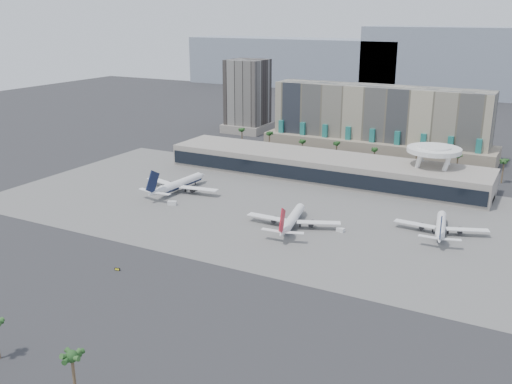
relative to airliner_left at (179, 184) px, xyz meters
The scene contains 15 objects.
ground 75.82m from the airliner_left, 45.43° to the right, with size 900.00×900.00×0.00m, color #232326.
apron_pad 53.29m from the airliner_left, ahead, with size 260.00×130.00×0.06m, color #5B5B59.
mountain_ridge 424.67m from the airliner_left, 78.98° to the left, with size 680.00×60.00×70.00m.
hotel 136.63m from the airliner_left, 62.34° to the left, with size 140.00×30.00×42.00m.
office_tower 153.13m from the airliner_left, 105.99° to the left, with size 30.00×30.00×52.00m.
terminal 77.17m from the airliner_left, 46.44° to the left, with size 170.00×32.50×14.50m.
saucer_structure 125.53m from the airliner_left, 29.85° to the left, with size 26.00×26.00×21.89m.
palm_row 109.32m from the airliner_left, 56.55° to the left, with size 157.80×2.80×13.10m.
airliner_left is the anchor object (origin of this frame).
airliner_centre 71.63m from the airliner_left, 14.66° to the right, with size 38.74×40.25×14.03m.
airliner_right 124.23m from the airliner_left, ahead, with size 36.25×37.59×13.04m.
service_vehicle_a 20.77m from the airliner_left, 63.17° to the right, with size 3.95×1.93×1.93m, color silver.
service_vehicle_b 89.65m from the airliner_left, ahead, with size 3.15×1.80×1.62m, color silver.
taxiway_sign 90.17m from the airliner_left, 67.95° to the right, with size 2.06×0.75×0.93m.
near_palm_b 159.76m from the airliner_left, 62.73° to the right, with size 6.00×6.00×14.14m.
Camera 1 is at (105.52, -163.52, 83.84)m, focal length 40.00 mm.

